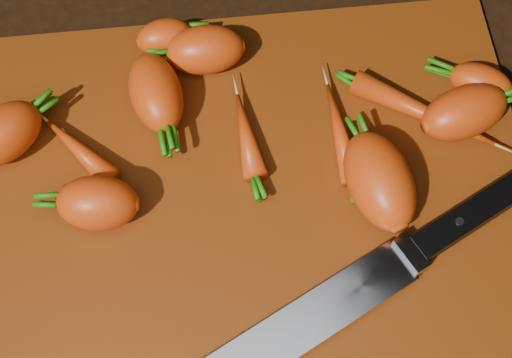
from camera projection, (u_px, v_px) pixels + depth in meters
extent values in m
cube|color=black|center=(257.00, 205.00, 0.65)|extent=(2.00, 2.00, 0.01)
cube|color=#692B08|center=(257.00, 200.00, 0.64)|extent=(0.50, 0.40, 0.01)
ellipsoid|color=#DC410D|center=(4.00, 134.00, 0.64)|extent=(0.09, 0.08, 0.05)
ellipsoid|color=#DC410D|center=(98.00, 203.00, 0.61)|extent=(0.08, 0.06, 0.05)
ellipsoid|color=#DC410D|center=(156.00, 93.00, 0.65)|extent=(0.06, 0.09, 0.05)
ellipsoid|color=#DC410D|center=(379.00, 181.00, 0.61)|extent=(0.07, 0.10, 0.06)
ellipsoid|color=#DC410D|center=(205.00, 50.00, 0.68)|extent=(0.08, 0.05, 0.05)
ellipsoid|color=#DC410D|center=(165.00, 37.00, 0.69)|extent=(0.06, 0.04, 0.04)
ellipsoid|color=#DC410D|center=(481.00, 83.00, 0.67)|extent=(0.07, 0.06, 0.04)
ellipsoid|color=#DC410D|center=(340.00, 132.00, 0.65)|extent=(0.03, 0.10, 0.02)
ellipsoid|color=#DC410D|center=(423.00, 112.00, 0.66)|extent=(0.13, 0.10, 0.02)
ellipsoid|color=#DC410D|center=(246.00, 135.00, 0.65)|extent=(0.03, 0.09, 0.02)
ellipsoid|color=#DC410D|center=(79.00, 150.00, 0.64)|extent=(0.07, 0.08, 0.02)
ellipsoid|color=#DC410D|center=(464.00, 112.00, 0.65)|extent=(0.09, 0.07, 0.05)
cube|color=gray|center=(303.00, 325.00, 0.58)|extent=(0.03, 0.04, 0.02)
cube|color=black|center=(372.00, 280.00, 0.60)|extent=(0.12, 0.08, 0.02)
cylinder|color=#B2B2B7|center=(355.00, 289.00, 0.58)|extent=(0.01, 0.01, 0.00)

